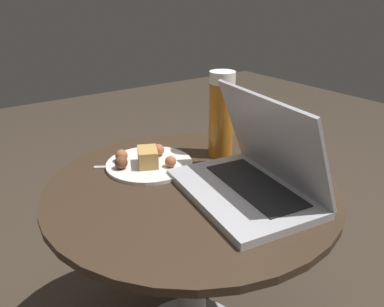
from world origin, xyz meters
TOP-DOWN VIEW (x-y plane):
  - table at (0.00, 0.00)m, footprint 0.70×0.70m
  - napkin at (-0.16, -0.01)m, footprint 0.19×0.14m
  - laptop at (0.12, 0.09)m, footprint 0.37×0.28m
  - beer_glass at (-0.10, 0.17)m, footprint 0.07×0.07m
  - snack_plate at (-0.15, -0.04)m, footprint 0.23×0.23m
  - fork at (-0.16, -0.06)m, footprint 0.12×0.18m

SIDE VIEW (x-z plane):
  - table at x=0.00m, z-range 0.13..0.68m
  - napkin at x=-0.16m, z-range 0.55..0.55m
  - fork at x=-0.16m, z-range 0.55..0.56m
  - snack_plate at x=-0.15m, z-range 0.54..0.59m
  - laptop at x=0.12m, z-range 0.48..0.71m
  - beer_glass at x=-0.10m, z-range 0.55..0.79m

